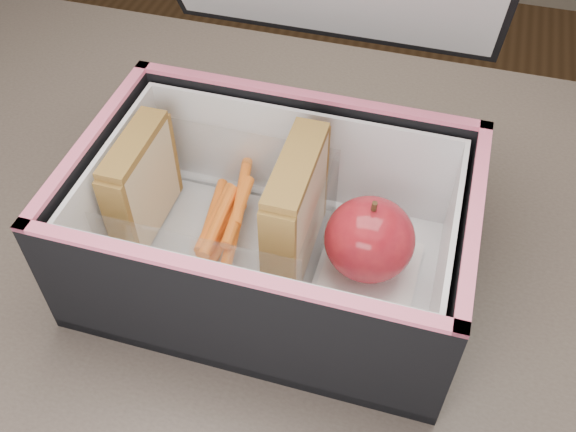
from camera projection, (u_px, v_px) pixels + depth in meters
name	position (u px, v px, depth m)	size (l,w,h in m)	color
kitchen_table	(281.00, 360.00, 0.61)	(1.20, 0.80, 0.75)	brown
lunch_bag	(274.00, 216.00, 0.52)	(0.31, 0.31, 0.29)	black
plastic_tub	(218.00, 211.00, 0.54)	(0.18, 0.13, 0.07)	white
sandwich_left	(142.00, 184.00, 0.55)	(0.02, 0.09, 0.10)	#D4B186
sandwich_right	(296.00, 211.00, 0.51)	(0.03, 0.10, 0.11)	#D4B186
carrot_sticks	(225.00, 220.00, 0.56)	(0.05, 0.13, 0.03)	orange
paper_napkin	(370.00, 272.00, 0.54)	(0.08, 0.08, 0.01)	white
red_apple	(369.00, 239.00, 0.51)	(0.09, 0.09, 0.08)	maroon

